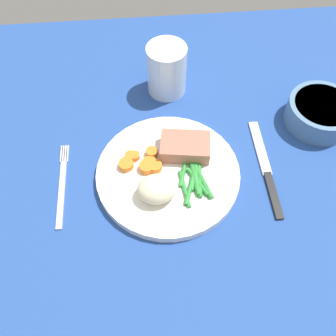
{
  "coord_description": "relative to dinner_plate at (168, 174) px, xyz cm",
  "views": [
    {
      "loc": [
        -3.13,
        -35.15,
        56.89
      ],
      "look_at": [
        0.01,
        -0.79,
        4.6
      ],
      "focal_mm": 39.86,
      "sensor_mm": 36.0,
      "label": 1
    }
  ],
  "objects": [
    {
      "name": "knife",
      "position": [
        17.26,
        -0.29,
        -0.6
      ],
      "size": [
        1.7,
        20.5,
        0.64
      ],
      "rotation": [
        0.0,
        0.0,
        0.01
      ],
      "color": "black",
      "rests_on": "dining_table"
    },
    {
      "name": "meat_portion",
      "position": [
        3.32,
        3.87,
        2.18
      ],
      "size": [
        9.24,
        6.77,
        2.76
      ],
      "primitive_type": "cube",
      "rotation": [
        0.0,
        0.0,
        -0.15
      ],
      "color": "#A86B56",
      "rests_on": "dinner_plate"
    },
    {
      "name": "salad_bowl",
      "position": [
        29.49,
        9.9,
        1.85
      ],
      "size": [
        12.44,
        12.44,
        4.69
      ],
      "color": "#4C7299",
      "rests_on": "dining_table"
    },
    {
      "name": "green_beans",
      "position": [
        4.14,
        -2.29,
        1.19
      ],
      "size": [
        5.5,
        10.19,
        0.88
      ],
      "color": "#2D8C38",
      "rests_on": "dinner_plate"
    },
    {
      "name": "dinner_plate",
      "position": [
        0.0,
        0.0,
        0.0
      ],
      "size": [
        24.58,
        24.58,
        1.6
      ],
      "primitive_type": "cylinder",
      "color": "white",
      "rests_on": "dining_table"
    },
    {
      "name": "water_glass",
      "position": [
        1.67,
        21.19,
        3.62
      ],
      "size": [
        7.74,
        7.74,
        10.15
      ],
      "color": "silver",
      "rests_on": "dining_table"
    },
    {
      "name": "dining_table",
      "position": [
        -0.01,
        0.79,
        -1.8
      ],
      "size": [
        120.0,
        90.0,
        2.0
      ],
      "color": "#234793",
      "rests_on": "ground"
    },
    {
      "name": "fork",
      "position": [
        -18.19,
        -0.26,
        -0.6
      ],
      "size": [
        1.44,
        16.6,
        0.4
      ],
      "rotation": [
        0.0,
        0.0,
        0.03
      ],
      "color": "silver",
      "rests_on": "dining_table"
    },
    {
      "name": "mashed_potatoes",
      "position": [
        -2.21,
        -4.43,
        2.7
      ],
      "size": [
        6.33,
        5.29,
        3.8
      ],
      "primitive_type": "ellipsoid",
      "color": "beige",
      "rests_on": "dinner_plate"
    },
    {
      "name": "carrot_slices",
      "position": [
        -4.04,
        1.79,
        1.35
      ],
      "size": [
        7.35,
        5.53,
        1.24
      ],
      "color": "orange",
      "rests_on": "dinner_plate"
    }
  ]
}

